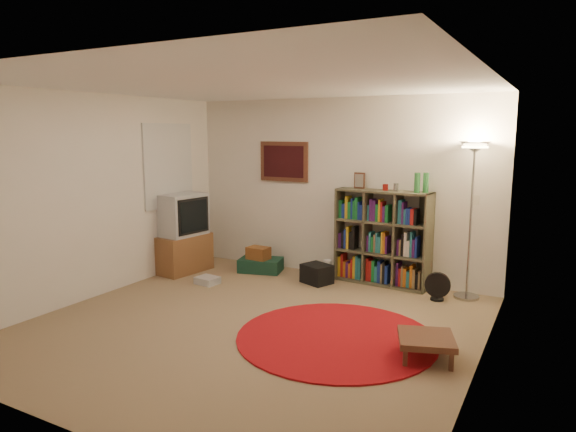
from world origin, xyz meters
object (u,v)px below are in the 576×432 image
at_px(bookshelf, 381,239).
at_px(floor_fan, 437,286).
at_px(floor_lamp, 474,169).
at_px(suitcase, 261,265).
at_px(tv_stand, 181,234).
at_px(side_table, 426,340).

xyz_separation_m(bookshelf, floor_fan, (0.84, -0.37, -0.44)).
height_order(bookshelf, floor_lamp, floor_lamp).
bearing_deg(floor_lamp, suitcase, -176.55).
xyz_separation_m(bookshelf, floor_lamp, (1.14, -0.09, 0.98)).
relative_size(floor_lamp, tv_stand, 1.67).
bearing_deg(suitcase, floor_lamp, -11.25).
xyz_separation_m(bookshelf, side_table, (1.12, -2.08, -0.43)).
bearing_deg(floor_lamp, tv_stand, -169.79).
distance_m(bookshelf, floor_fan, 1.02).
relative_size(bookshelf, side_table, 2.47).
xyz_separation_m(bookshelf, suitcase, (-1.74, -0.27, -0.52)).
bearing_deg(bookshelf, floor_lamp, -0.41).
distance_m(floor_lamp, suitcase, 3.25).
height_order(floor_fan, side_table, floor_fan).
bearing_deg(tv_stand, suitcase, 34.57).
bearing_deg(floor_fan, suitcase, 168.13).
relative_size(tv_stand, side_table, 1.87).
height_order(bookshelf, tv_stand, bookshelf).
relative_size(bookshelf, floor_lamp, 0.79).
distance_m(floor_lamp, floor_fan, 1.48).
height_order(suitcase, side_table, side_table).
distance_m(floor_lamp, tv_stand, 4.11).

